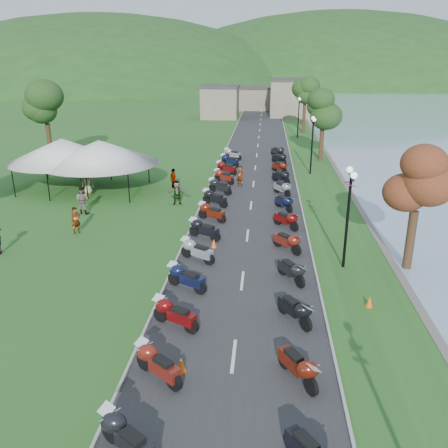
{
  "coord_description": "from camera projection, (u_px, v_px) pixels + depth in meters",
  "views": [
    {
      "loc": [
        0.91,
        -4.28,
        10.11
      ],
      "look_at": [
        -1.26,
        20.31,
        1.3
      ],
      "focal_mm": 38.0,
      "sensor_mm": 36.0,
      "label": 1
    }
  ],
  "objects": [
    {
      "name": "far_building",
      "position": [
        251.0,
        99.0,
        86.56
      ],
      "size": [
        18.0,
        16.0,
        5.0
      ],
      "primitive_type": "cube",
      "color": "gray",
      "rests_on": "ground"
    },
    {
      "name": "road",
      "position": [
        255.0,
        168.0,
        45.01
      ],
      "size": [
        7.0,
        120.0,
        0.02
      ],
      "primitive_type": "cube",
      "color": "#2F2F32",
      "rests_on": "ground"
    },
    {
      "name": "moto_row_left",
      "position": [
        201.0,
        240.0,
        25.97
      ],
      "size": [
        2.6,
        50.33,
        1.1
      ],
      "primitive_type": null,
      "color": "#331411",
      "rests_on": "ground"
    },
    {
      "name": "vendor_tent_side",
      "position": [
        64.0,
        164.0,
        37.51
      ],
      "size": [
        5.65,
        5.65,
        4.0
      ],
      "primitive_type": null,
      "color": "silver",
      "rests_on": "ground"
    },
    {
      "name": "pedestrian_a",
      "position": [
        77.0,
        233.0,
        28.54
      ],
      "size": [
        0.72,
        0.74,
        1.64
      ],
      "primitive_type": "imported",
      "rotation": [
        0.0,
        0.0,
        0.89
      ],
      "color": "slate",
      "rests_on": "ground"
    },
    {
      "name": "traffic_cone_near",
      "position": [
        181.0,
        365.0,
        15.95
      ],
      "size": [
        0.35,
        0.35,
        0.55
      ],
      "primitive_type": "cone",
      "color": "#F2590C",
      "rests_on": "ground"
    },
    {
      "name": "pedestrian_b",
      "position": [
        84.0,
        213.0,
        32.12
      ],
      "size": [
        1.03,
        0.74,
        1.91
      ],
      "primitive_type": "imported",
      "rotation": [
        0.0,
        0.0,
        2.87
      ],
      "color": "slate",
      "rests_on": "ground"
    },
    {
      "name": "hills_backdrop",
      "position": [
        265.0,
        81.0,
        195.12
      ],
      "size": [
        360.0,
        120.0,
        76.0
      ],
      "primitive_type": null,
      "color": "#285621",
      "rests_on": "ground"
    },
    {
      "name": "moto_row_right",
      "position": [
        284.0,
        210.0,
        30.95
      ],
      "size": [
        2.6,
        42.81,
        1.1
      ],
      "primitive_type": null,
      "color": "#331411",
      "rests_on": "ground"
    },
    {
      "name": "vendor_tent_main",
      "position": [
        101.0,
        166.0,
        36.79
      ],
      "size": [
        6.01,
        6.01,
        4.0
      ],
      "primitive_type": null,
      "color": "silver",
      "rests_on": "ground"
    },
    {
      "name": "tree_lakeside",
      "position": [
        415.0,
        203.0,
        22.76
      ],
      "size": [
        2.46,
        2.46,
        6.83
      ],
      "primitive_type": null,
      "color": "#294F1E",
      "rests_on": "ground"
    }
  ]
}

